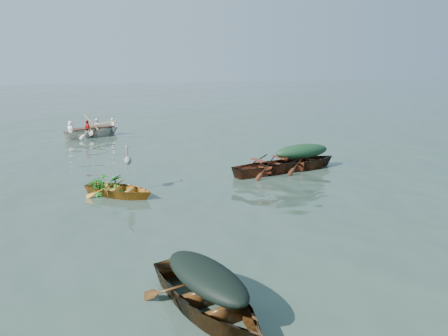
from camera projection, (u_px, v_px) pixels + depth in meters
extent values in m
plane|color=#33483B|center=(255.00, 202.00, 12.20)|extent=(140.00, 140.00, 0.00)
imported|color=orange|center=(120.00, 196.00, 12.78)|extent=(2.87, 2.70, 0.72)
imported|color=#4A2C11|center=(207.00, 312.00, 6.87)|extent=(2.41, 3.87, 0.90)
imported|color=#451C10|center=(301.00, 169.00, 15.92)|extent=(4.19, 1.99, 0.92)
imported|color=#5B2316|center=(269.00, 174.00, 15.31)|extent=(4.12, 2.18, 0.89)
imported|color=white|center=(93.00, 137.00, 22.78)|extent=(4.23, 2.92, 0.97)
ellipsoid|color=black|center=(206.00, 274.00, 6.71)|extent=(1.32, 2.13, 0.40)
ellipsoid|color=#153319|center=(302.00, 150.00, 15.75)|extent=(2.31, 1.09, 0.52)
imported|color=#1E751E|center=(104.00, 172.00, 12.87)|extent=(1.14, 1.12, 0.60)
imported|color=silver|center=(92.00, 120.00, 22.57)|extent=(3.07, 2.27, 0.76)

